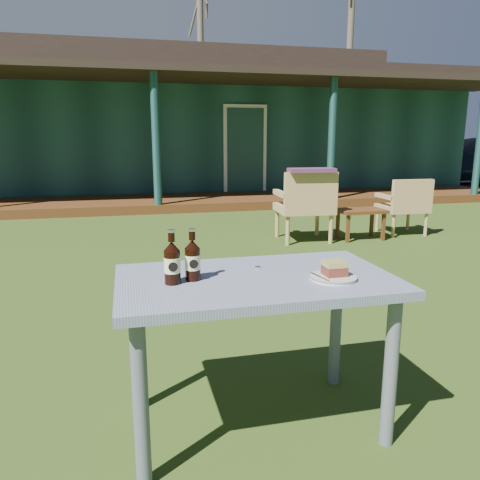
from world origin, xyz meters
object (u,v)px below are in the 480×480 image
object	(u,v)px
cola_bottle_near	(193,260)
side_table	(361,214)
cafe_table	(256,299)
cake_slice	(334,268)
cola_bottle_far	(172,262)
armchair_right	(405,203)
armchair_left	(306,202)
plate	(333,277)

from	to	relation	value
cola_bottle_near	side_table	distance (m)	4.52
cafe_table	cake_slice	distance (m)	0.37
cola_bottle_far	armchair_right	distance (m)	5.16
cake_slice	armchair_left	bearing A→B (deg)	70.14
armchair_right	plate	bearing A→B (deg)	-126.50
cake_slice	cola_bottle_near	bearing A→B (deg)	168.85
cola_bottle_far	side_table	xyz separation A→B (m)	(2.79, 3.62, -0.47)
cafe_table	cola_bottle_near	size ratio (longest dim) A/B	5.39
plate	cola_bottle_far	size ratio (longest dim) A/B	0.89
plate	cafe_table	bearing A→B (deg)	160.39
cola_bottle_near	armchair_left	size ratio (longest dim) A/B	0.25
cola_bottle_near	armchair_left	xyz separation A→B (m)	(1.95, 3.63, -0.30)
armchair_left	armchair_right	world-z (taller)	armchair_left
cola_bottle_near	side_table	size ratio (longest dim) A/B	0.37
cafe_table	cake_slice	size ratio (longest dim) A/B	13.04
cola_bottle_near	armchair_right	bearing A→B (deg)	47.28
cake_slice	armchair_right	bearing A→B (deg)	53.51
cafe_table	cola_bottle_far	bearing A→B (deg)	-178.04
cola_bottle_near	side_table	xyz separation A→B (m)	(2.70, 3.59, -0.47)
cake_slice	cola_bottle_far	xyz separation A→B (m)	(-0.69, 0.09, 0.05)
cafe_table	side_table	world-z (taller)	cafe_table
armchair_left	cafe_table	bearing A→B (deg)	-114.67
plate	side_table	xyz separation A→B (m)	(2.12, 3.72, -0.39)
cafe_table	plate	size ratio (longest dim) A/B	5.88
cafe_table	armchair_right	world-z (taller)	armchair_right
plate	armchair_left	xyz separation A→B (m)	(1.36, 3.76, -0.22)
plate	armchair_left	distance (m)	4.01
armchair_right	cafe_table	bearing A→B (deg)	-130.20
side_table	armchair_right	bearing A→B (deg)	10.18
cake_slice	armchair_right	xyz separation A→B (m)	(2.84, 3.84, -0.33)
cake_slice	side_table	bearing A→B (deg)	60.38
cola_bottle_near	cola_bottle_far	bearing A→B (deg)	-160.69
side_table	cafe_table	bearing A→B (deg)	-123.96
cafe_table	side_table	distance (m)	4.36
cola_bottle_near	armchair_left	bearing A→B (deg)	61.75
plate	armchair_left	bearing A→B (deg)	70.05
armchair_right	armchair_left	bearing A→B (deg)	-176.52
cola_bottle_near	armchair_right	size ratio (longest dim) A/B	0.29
cafe_table	armchair_right	distance (m)	4.90
plate	side_table	bearing A→B (deg)	60.33
cafe_table	cake_slice	xyz separation A→B (m)	(0.32, -0.10, 0.15)
cake_slice	armchair_left	distance (m)	3.99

